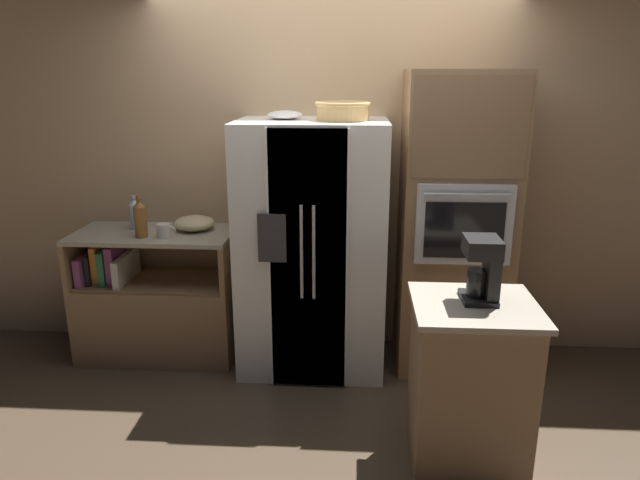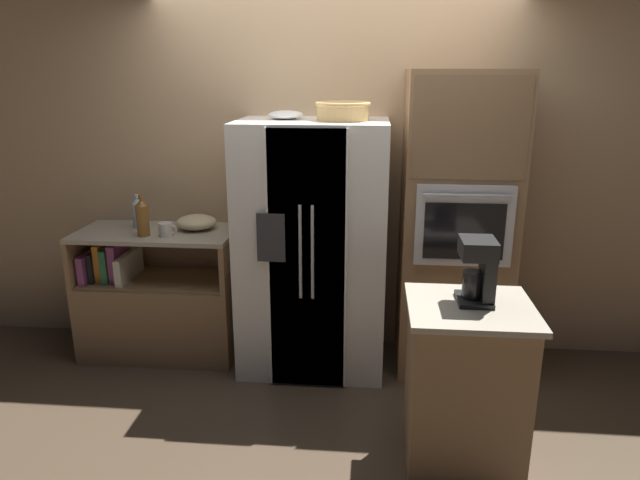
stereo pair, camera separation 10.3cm
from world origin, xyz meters
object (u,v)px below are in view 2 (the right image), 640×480
Objects in this scene: coffee_maker at (480,268)px; bottle_tall at (142,217)px; bottle_short at (138,213)px; mixing_bowl at (196,222)px; wall_oven at (456,227)px; wicker_basket at (343,110)px; refrigerator at (313,248)px; mug at (166,229)px; fruit_bowl at (286,115)px.

bottle_tall is at bearing 156.06° from coffee_maker.
bottle_short is 0.74× the size of coffee_maker.
bottle_short is 0.44m from mixing_bowl.
wall_oven is at bearing -3.15° from mixing_bowl.
wicker_basket is (-0.77, -0.07, 0.76)m from wall_oven.
bottle_short is (-1.29, 0.16, 0.18)m from refrigerator.
refrigerator reaches higher than coffee_maker.
mixing_bowl is at bearing 147.64° from coffee_maker.
wicker_basket is at bearing 1.36° from mug.
refrigerator is 7.51× the size of fruit_bowl.
mixing_bowl is at bearing 171.04° from wicker_basket.
wall_oven reaches higher than refrigerator.
mug is (-1.21, -0.03, -0.81)m from wicker_basket.
mug is at bearing -177.89° from refrigerator.
mixing_bowl is (0.15, 0.19, 0.00)m from mug.
bottle_tall is (-2.13, -0.10, 0.04)m from wall_oven.
refrigerator is 0.91m from fruit_bowl.
fruit_bowl is 1.77× the size of mug.
wicker_basket is 1.07× the size of coffee_maker.
mixing_bowl is (-1.05, 0.17, -0.80)m from wicker_basket.
fruit_bowl reaches higher than mixing_bowl.
refrigerator is 1.31m from bottle_short.
wall_oven reaches higher than coffee_maker.
fruit_bowl reaches higher than bottle_tall.
refrigerator is at bearing -176.59° from wall_oven.
wall_oven is 1.82m from mixing_bowl.
fruit_bowl is at bearing -4.58° from bottle_short.
refrigerator reaches higher than bottle_short.
wicker_basket reaches higher than mixing_bowl.
bottle_tall is 0.18m from mug.
mixing_bowl is (-1.82, 0.10, -0.04)m from wall_oven.
coffee_maker is at bearing -25.79° from mug.
wall_oven is 1.98m from mug.
wicker_basket is 0.39m from fruit_bowl.
mug is 0.39× the size of coffee_maker.
bottle_tall is at bearing -178.51° from wicker_basket.
mixing_bowl is at bearing 176.85° from wall_oven.
bottle_short is 1.89× the size of mug.
wicker_basket reaches higher than bottle_tall.
refrigerator is at bearing 2.11° from mug.
bottle_tall is at bearing -177.84° from refrigerator.
wall_oven reaches higher than bottle_tall.
fruit_bowl reaches higher than bottle_short.
refrigerator is 0.84× the size of wall_oven.
bottle_short is at bearing 144.00° from mug.
bottle_tall is 0.24m from bottle_short.
refrigerator is at bearing 177.49° from wicker_basket.
fruit_bowl is at bearing 7.69° from mug.
mixing_bowl is at bearing 51.54° from mug.
mixing_bowl is 2.13m from coffee_maker.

